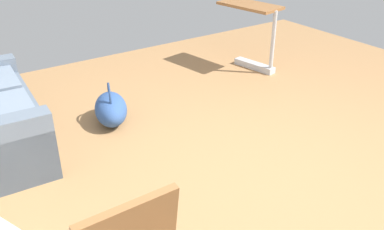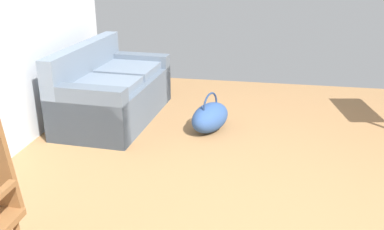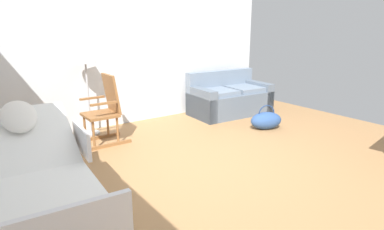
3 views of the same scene
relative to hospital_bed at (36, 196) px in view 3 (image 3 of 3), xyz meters
name	(u,v)px [view 3 (image 3 of 3)]	position (x,y,z in m)	size (l,w,h in m)	color
ground_plane	(223,168)	(2.17, 0.00, -0.30)	(7.13, 7.13, 0.00)	#9E7247
back_wall	(130,48)	(2.17, 2.60, 1.05)	(5.91, 0.10, 2.70)	silver
hospital_bed	(36,196)	(0.00, 0.00, 0.00)	(1.09, 2.12, 1.04)	silver
couch	(229,99)	(4.01, 1.96, 0.00)	(1.65, 0.94, 0.85)	slate
rocking_chair	(105,111)	(1.32, 1.77, 0.20)	(0.76, 0.51, 1.05)	brown
floor_lamp	(85,60)	(1.26, 2.30, 0.92)	(0.34, 0.34, 1.48)	#B2B5BA
duffel_bag	(266,120)	(3.84, 0.81, -0.15)	(0.64, 0.49, 0.43)	#2D4C84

